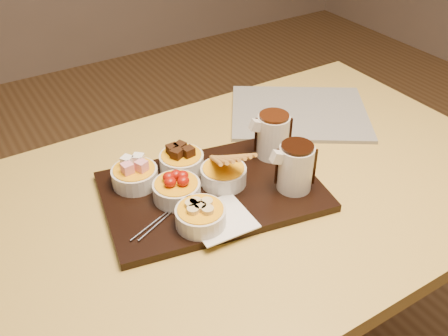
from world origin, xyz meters
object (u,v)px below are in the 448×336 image
bowl_strawberries (177,191)px  pitcher_dark_chocolate (295,168)px  dining_table (259,214)px  pitcher_milk_chocolate (273,136)px  newspaper (299,113)px  serving_board (212,191)px

bowl_strawberries → pitcher_dark_chocolate: bearing=-23.5°
dining_table → pitcher_milk_chocolate: 0.19m
dining_table → newspaper: (0.27, 0.19, 0.10)m
bowl_strawberries → newspaper: size_ratio=0.27×
bowl_strawberries → serving_board: bearing=-7.3°
bowl_strawberries → pitcher_milk_chocolate: (0.26, 0.03, 0.03)m
dining_table → serving_board: (-0.12, 0.02, 0.11)m
serving_board → pitcher_dark_chocolate: bearing=-20.0°
newspaper → pitcher_dark_chocolate: bearing=-97.4°
newspaper → pitcher_milk_chocolate: bearing=-111.1°
pitcher_dark_chocolate → newspaper: 0.36m
serving_board → bowl_strawberries: (-0.08, 0.01, 0.03)m
serving_board → bowl_strawberries: bearing=-176.4°
dining_table → pitcher_dark_chocolate: size_ratio=11.77×
pitcher_dark_chocolate → pitcher_milk_chocolate: size_ratio=1.00×
pitcher_dark_chocolate → newspaper: size_ratio=0.28×
dining_table → serving_board: bearing=172.1°
pitcher_milk_chocolate → newspaper: (0.20, 0.14, -0.06)m
pitcher_milk_chocolate → newspaper: pitcher_milk_chocolate is taller
serving_board → pitcher_milk_chocolate: size_ratio=4.51×
pitcher_dark_chocolate → bowl_strawberries: bearing=167.3°
bowl_strawberries → pitcher_milk_chocolate: size_ratio=0.98×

